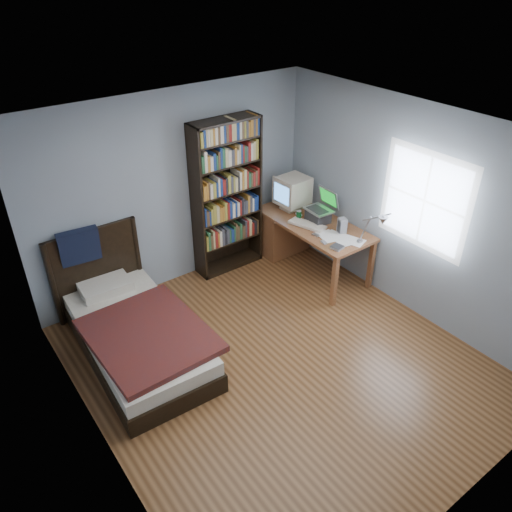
% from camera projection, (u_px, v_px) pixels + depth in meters
% --- Properties ---
extents(room, '(4.20, 4.24, 2.50)m').
position_uv_depth(room, '(285.00, 265.00, 4.75)').
color(room, '#553219').
rests_on(room, ground).
extents(desk, '(0.75, 1.65, 0.73)m').
position_uv_depth(desk, '(290.00, 230.00, 7.05)').
color(desk, brown).
rests_on(desk, floor).
extents(crt_monitor, '(0.42, 0.39, 0.47)m').
position_uv_depth(crt_monitor, '(292.00, 191.00, 6.79)').
color(crt_monitor, beige).
rests_on(crt_monitor, desk).
extents(laptop, '(0.36, 0.37, 0.43)m').
position_uv_depth(laptop, '(319.00, 213.00, 6.54)').
color(laptop, '#2D2D30').
rests_on(laptop, desk).
extents(desk_lamp, '(0.22, 0.48, 0.57)m').
position_uv_depth(desk_lamp, '(379.00, 223.00, 5.60)').
color(desk_lamp, '#99999E').
rests_on(desk_lamp, desk).
extents(keyboard, '(0.34, 0.52, 0.05)m').
position_uv_depth(keyboard, '(307.00, 225.00, 6.48)').
color(keyboard, beige).
rests_on(keyboard, desk).
extents(speaker, '(0.12, 0.12, 0.20)m').
position_uv_depth(speaker, '(342.00, 226.00, 6.29)').
color(speaker, gray).
rests_on(speaker, desk).
extents(soda_can, '(0.07, 0.07, 0.12)m').
position_uv_depth(soda_can, '(299.00, 215.00, 6.62)').
color(soda_can, '#073816').
rests_on(soda_can, desk).
extents(mouse, '(0.07, 0.12, 0.04)m').
position_uv_depth(mouse, '(299.00, 214.00, 6.73)').
color(mouse, silver).
rests_on(mouse, desk).
extents(phone_silver, '(0.06, 0.10, 0.02)m').
position_uv_depth(phone_silver, '(316.00, 235.00, 6.27)').
color(phone_silver, '#BAB9BE').
rests_on(phone_silver, desk).
extents(phone_grey, '(0.06, 0.10, 0.02)m').
position_uv_depth(phone_grey, '(324.00, 242.00, 6.11)').
color(phone_grey, gray).
rests_on(phone_grey, desk).
extents(external_drive, '(0.15, 0.15, 0.03)m').
position_uv_depth(external_drive, '(337.00, 247.00, 6.01)').
color(external_drive, gray).
rests_on(external_drive, desk).
extents(bookshelf, '(0.93, 0.30, 2.07)m').
position_uv_depth(bookshelf, '(227.00, 198.00, 6.49)').
color(bookshelf, black).
rests_on(bookshelf, floor).
extents(bed, '(1.17, 2.15, 1.16)m').
position_uv_depth(bed, '(134.00, 331.00, 5.45)').
color(bed, black).
rests_on(bed, floor).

